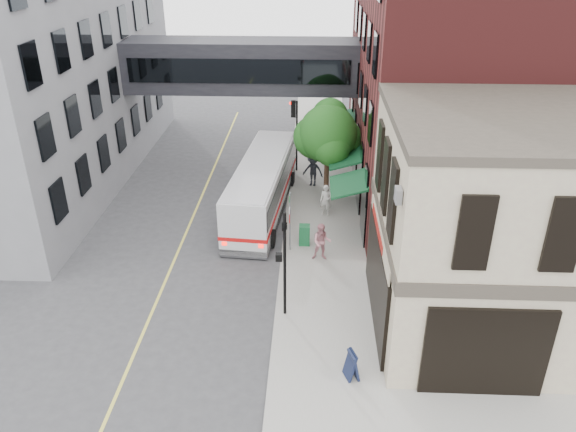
# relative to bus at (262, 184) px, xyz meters

# --- Properties ---
(ground) EXTENTS (120.00, 120.00, 0.00)m
(ground) POSITION_rel_bus_xyz_m (1.29, -11.41, -1.58)
(ground) COLOR #38383A
(ground) RESTS_ON ground
(sidewalk_main) EXTENTS (4.00, 60.00, 0.15)m
(sidewalk_main) POSITION_rel_bus_xyz_m (3.29, 2.59, -1.51)
(sidewalk_main) COLOR gray
(sidewalk_main) RESTS_ON ground
(corner_building) EXTENTS (10.19, 8.12, 8.45)m
(corner_building) POSITION_rel_bus_xyz_m (10.26, -9.41, 2.63)
(corner_building) COLOR tan
(corner_building) RESTS_ON ground
(brick_building) EXTENTS (13.76, 18.00, 14.00)m
(brick_building) POSITION_rel_bus_xyz_m (11.27, 3.58, 5.40)
(brick_building) COLOR #4A1717
(brick_building) RESTS_ON ground
(skyway_bridge) EXTENTS (14.00, 3.18, 3.00)m
(skyway_bridge) POSITION_rel_bus_xyz_m (-1.71, 6.59, 4.92)
(skyway_bridge) COLOR black
(skyway_bridge) RESTS_ON ground
(traffic_signal_near) EXTENTS (0.44, 0.22, 4.60)m
(traffic_signal_near) POSITION_rel_bus_xyz_m (1.66, -9.41, 1.40)
(traffic_signal_near) COLOR black
(traffic_signal_near) RESTS_ON sidewalk_main
(traffic_signal_far) EXTENTS (0.53, 0.28, 4.50)m
(traffic_signal_far) POSITION_rel_bus_xyz_m (1.55, 5.59, 1.75)
(traffic_signal_far) COLOR black
(traffic_signal_far) RESTS_ON sidewalk_main
(street_sign_pole) EXTENTS (0.08, 0.75, 3.00)m
(street_sign_pole) POSITION_rel_bus_xyz_m (1.68, -4.41, 0.35)
(street_sign_pole) COLOR gray
(street_sign_pole) RESTS_ON sidewalk_main
(street_tree) EXTENTS (3.80, 3.20, 5.60)m
(street_tree) POSITION_rel_bus_xyz_m (3.48, 1.80, 2.33)
(street_tree) COLOR #382619
(street_tree) RESTS_ON sidewalk_main
(lane_marking) EXTENTS (0.12, 40.00, 0.01)m
(lane_marking) POSITION_rel_bus_xyz_m (-3.71, -1.41, -1.58)
(lane_marking) COLOR #D8CC4C
(lane_marking) RESTS_ON ground
(bus) EXTENTS (3.31, 10.67, 2.83)m
(bus) POSITION_rel_bus_xyz_m (0.00, 0.00, 0.00)
(bus) COLOR silver
(bus) RESTS_ON ground
(pedestrian_a) EXTENTS (0.67, 0.49, 1.71)m
(pedestrian_a) POSITION_rel_bus_xyz_m (3.44, -0.64, -0.58)
(pedestrian_a) COLOR silver
(pedestrian_a) RESTS_ON sidewalk_main
(pedestrian_b) EXTENTS (0.89, 0.70, 1.80)m
(pedestrian_b) POSITION_rel_bus_xyz_m (3.17, -5.18, -0.53)
(pedestrian_b) COLOR #BF7B86
(pedestrian_b) RESTS_ON sidewalk_main
(pedestrian_c) EXTENTS (1.37, 1.01, 1.90)m
(pedestrian_c) POSITION_rel_bus_xyz_m (2.73, 3.27, -0.48)
(pedestrian_c) COLOR black
(pedestrian_c) RESTS_ON sidewalk_main
(newspaper_box) EXTENTS (0.52, 0.46, 1.03)m
(newspaper_box) POSITION_rel_bus_xyz_m (2.36, -3.86, -0.92)
(newspaper_box) COLOR #13552C
(newspaper_box) RESTS_ON sidewalk_main
(sandwich_board) EXTENTS (0.56, 0.68, 1.05)m
(sandwich_board) POSITION_rel_bus_xyz_m (4.13, -12.91, -0.91)
(sandwich_board) COLOR #101732
(sandwich_board) RESTS_ON sidewalk_main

